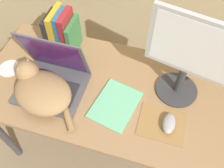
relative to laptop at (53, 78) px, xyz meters
The scene contains 9 objects.
desk 0.28m from the laptop, 12.59° to the left, with size 1.25×0.64×0.73m.
laptop is the anchor object (origin of this frame).
cat 0.08m from the laptop, 108.75° to the right, with size 0.39×0.32×0.15m.
external_monitor 0.66m from the laptop, 13.12° to the left, with size 0.38×0.21×0.46m.
mousepad 0.58m from the laptop, ahead, with size 0.22×0.18×0.00m.
computer_mouse 0.60m from the laptop, ahead, with size 0.06×0.11×0.04m.
book_row 0.28m from the laptop, 101.52° to the left, with size 0.16×0.16×0.25m.
notepad 0.34m from the laptop, ahead, with size 0.24×0.28×0.01m.
cd_disc 0.29m from the laptop, behind, with size 0.12×0.12×0.00m.
Camera 1 is at (0.25, -0.32, 1.74)m, focal length 38.00 mm.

